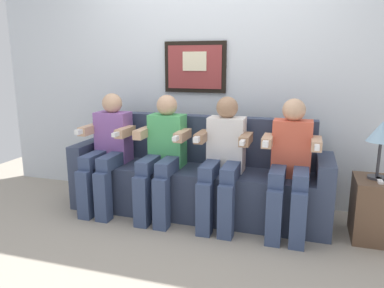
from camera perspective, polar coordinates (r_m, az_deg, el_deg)
The scene contains 10 objects.
ground_plane at distance 3.31m, azimuth -0.79°, elevation -12.47°, with size 6.22×6.22×0.00m, color #9E9384.
back_wall_assembly at distance 3.73m, azimuth 2.79°, elevation 11.07°, with size 4.79×0.10×2.60m.
couch at distance 3.48m, azimuth 0.87°, elevation -5.62°, with size 2.39×0.58×0.90m.
person_leftmost at distance 3.58m, azimuth -12.92°, elevation -0.56°, with size 0.46×0.56×1.11m.
person_left_center at distance 3.34m, azimuth -4.55°, elevation -1.24°, with size 0.46×0.56×1.11m.
person_right_center at distance 3.18m, azimuth 4.88°, elevation -1.95°, with size 0.46×0.56×1.11m.
person_rightmost at distance 3.11m, azimuth 15.01°, elevation -2.67°, with size 0.46×0.56×1.11m.
side_table_right at distance 3.33m, azimuth 27.00°, elevation -9.06°, with size 0.40×0.40×0.50m.
table_lamp at distance 3.18m, azimuth 27.33°, elevation 1.35°, with size 0.22×0.22×0.46m.
spare_remote_on_table at distance 3.19m, azimuth 27.09°, elevation -5.08°, with size 0.04×0.13×0.02m, color white.
Camera 1 is at (0.93, -2.85, 1.41)m, focal length 34.40 mm.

